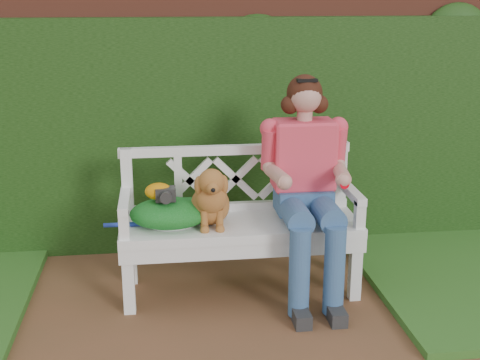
{
  "coord_description": "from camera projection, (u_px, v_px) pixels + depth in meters",
  "views": [
    {
      "loc": [
        -0.25,
        -2.91,
        1.88
      ],
      "look_at": [
        0.23,
        0.86,
        0.75
      ],
      "focal_mm": 48.0,
      "sensor_mm": 36.0,
      "label": 1
    }
  ],
  "objects": [
    {
      "name": "camera_item",
      "position": [
        166.0,
        194.0,
        3.89
      ],
      "size": [
        0.12,
        0.09,
        0.08
      ],
      "primitive_type": "cube",
      "rotation": [
        0.0,
        0.0,
        -0.01
      ],
      "color": "#272727",
      "rests_on": "green_bag"
    },
    {
      "name": "garden_bench",
      "position": [
        240.0,
        256.0,
        4.11
      ],
      "size": [
        1.6,
        0.66,
        0.48
      ],
      "primitive_type": null,
      "rotation": [
        0.0,
        0.0,
        -0.04
      ],
      "color": "white",
      "rests_on": "ground"
    },
    {
      "name": "seated_woman",
      "position": [
        304.0,
        189.0,
        4.02
      ],
      "size": [
        0.59,
        0.77,
        1.36
      ],
      "primitive_type": null,
      "rotation": [
        0.0,
        0.0,
        -0.02
      ],
      "color": "#E02547",
      "rests_on": "ground"
    },
    {
      "name": "tennis_racket",
      "position": [
        166.0,
        223.0,
        3.97
      ],
      "size": [
        0.64,
        0.41,
        0.03
      ],
      "primitive_type": null,
      "rotation": [
        0.0,
        0.0,
        0.29
      ],
      "color": "white",
      "rests_on": "garden_bench"
    },
    {
      "name": "green_bag",
      "position": [
        170.0,
        212.0,
        3.95
      ],
      "size": [
        0.57,
        0.49,
        0.17
      ],
      "primitive_type": null,
      "rotation": [
        0.0,
        0.0,
        0.23
      ],
      "color": "#167E28",
      "rests_on": "garden_bench"
    },
    {
      "name": "baseball_glove",
      "position": [
        158.0,
        191.0,
        3.9
      ],
      "size": [
        0.17,
        0.13,
        0.1
      ],
      "primitive_type": "ellipsoid",
      "rotation": [
        0.0,
        0.0,
        0.04
      ],
      "color": "#C77907",
      "rests_on": "green_bag"
    },
    {
      "name": "dog",
      "position": [
        210.0,
        195.0,
        3.92
      ],
      "size": [
        0.38,
        0.43,
        0.39
      ],
      "primitive_type": null,
      "rotation": [
        0.0,
        0.0,
        -0.41
      ],
      "color": "olive",
      "rests_on": "garden_bench"
    },
    {
      "name": "ivy_hedge",
      "position": [
        194.0,
        137.0,
        4.69
      ],
      "size": [
        10.0,
        0.18,
        1.7
      ],
      "primitive_type": "cube",
      "color": "#2A511C",
      "rests_on": "ground"
    },
    {
      "name": "brick_wall",
      "position": [
        192.0,
        98.0,
        4.82
      ],
      "size": [
        10.0,
        0.3,
        2.2
      ],
      "primitive_type": "cube",
      "color": "brown",
      "rests_on": "ground"
    }
  ]
}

